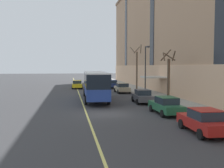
# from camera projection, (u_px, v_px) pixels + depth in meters

# --- Properties ---
(ground_plane) EXTENTS (260.00, 260.00, 0.00)m
(ground_plane) POSITION_uv_depth(u_px,v_px,m) (106.00, 114.00, 23.23)
(ground_plane) COLOR #38383A
(sidewalk) EXTENTS (4.56, 160.00, 0.15)m
(sidewalk) POSITION_uv_depth(u_px,v_px,m) (183.00, 106.00, 27.57)
(sidewalk) COLOR #9E9B93
(sidewalk) RESTS_ON ground
(city_bus) EXTENTS (3.15, 12.70, 3.49)m
(city_bus) POSITION_uv_depth(u_px,v_px,m) (95.00, 84.00, 32.37)
(city_bus) COLOR navy
(city_bus) RESTS_ON ground
(parked_car_champagne_0) EXTENTS (2.04, 4.43, 1.56)m
(parked_car_champagne_0) POSITION_uv_depth(u_px,v_px,m) (122.00, 88.00, 41.66)
(parked_car_champagne_0) COLOR #BCAD89
(parked_car_champagne_0) RESTS_ON ground
(parked_car_red_2) EXTENTS (2.08, 4.41, 1.56)m
(parked_car_red_2) POSITION_uv_depth(u_px,v_px,m) (204.00, 121.00, 16.41)
(parked_car_red_2) COLOR #B21E19
(parked_car_red_2) RESTS_ON ground
(parked_car_darkgray_3) EXTENTS (2.03, 4.30, 1.56)m
(parked_car_darkgray_3) POSITION_uv_depth(u_px,v_px,m) (142.00, 96.00, 30.04)
(parked_car_darkgray_3) COLOR #4C4C51
(parked_car_darkgray_3) RESTS_ON ground
(parked_car_darkgray_4) EXTENTS (1.97, 4.62, 1.56)m
(parked_car_darkgray_4) POSITION_uv_depth(u_px,v_px,m) (107.00, 82.00, 57.07)
(parked_car_darkgray_4) COLOR #4C4C51
(parked_car_darkgray_4) RESTS_ON ground
(parked_car_green_5) EXTENTS (1.94, 4.67, 1.56)m
(parked_car_green_5) POSITION_uv_depth(u_px,v_px,m) (166.00, 105.00, 22.99)
(parked_car_green_5) COLOR #23603D
(parked_car_green_5) RESTS_ON ground
(parked_car_navy_6) EXTENTS (2.05, 4.50, 1.56)m
(parked_car_navy_6) POSITION_uv_depth(u_px,v_px,m) (112.00, 84.00, 50.50)
(parked_car_navy_6) COLOR navy
(parked_car_navy_6) RESTS_ON ground
(taxi_cab) EXTENTS (2.11, 4.69, 1.56)m
(taxi_cab) POSITION_uv_depth(u_px,v_px,m) (77.00, 84.00, 49.56)
(taxi_cab) COLOR yellow
(taxi_cab) RESTS_ON ground
(street_tree_mid_block) EXTENTS (1.56, 1.69, 6.04)m
(street_tree_mid_block) POSITION_uv_depth(u_px,v_px,m) (168.00, 75.00, 30.20)
(street_tree_mid_block) COLOR brown
(street_tree_mid_block) RESTS_ON sidewalk
(street_tree_far_uptown) EXTENTS (1.90, 1.68, 7.67)m
(street_tree_far_uptown) POSITION_uv_depth(u_px,v_px,m) (137.00, 68.00, 44.25)
(street_tree_far_uptown) COLOR brown
(street_tree_far_uptown) RESTS_ON sidewalk
(street_lamp) EXTENTS (0.36, 1.48, 6.73)m
(street_lamp) POSITION_uv_depth(u_px,v_px,m) (146.00, 66.00, 34.87)
(street_lamp) COLOR #2D2D30
(street_lamp) RESTS_ON sidewalk
(lane_centerline) EXTENTS (0.16, 140.00, 0.01)m
(lane_centerline) POSITION_uv_depth(u_px,v_px,m) (85.00, 109.00, 25.90)
(lane_centerline) COLOR #E0D66B
(lane_centerline) RESTS_ON ground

